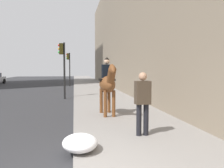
{
  "coord_description": "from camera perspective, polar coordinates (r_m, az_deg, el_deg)",
  "views": [
    {
      "loc": [
        -3.92,
        -0.03,
        1.91
      ],
      "look_at": [
        4.0,
        -1.31,
        1.4
      ],
      "focal_mm": 38.01,
      "sensor_mm": 36.0,
      "label": 1
    }
  ],
  "objects": [
    {
      "name": "traffic_light_near_curb",
      "position": [
        15.39,
        -11.75,
        5.42
      ],
      "size": [
        0.2,
        0.44,
        3.58
      ],
      "color": "black",
      "rests_on": "ground"
    },
    {
      "name": "pedestrian_greeting",
      "position": [
        6.4,
        7.37,
        -3.69
      ],
      "size": [
        0.28,
        0.41,
        1.7
      ],
      "rotation": [
        0.0,
        0.0,
        0.05
      ],
      "color": "black",
      "rests_on": "sidewalk_slab"
    },
    {
      "name": "mounted_horse_near",
      "position": [
        9.13,
        -1.08,
        0.18
      ],
      "size": [
        2.15,
        0.64,
        2.26
      ],
      "rotation": [
        0.0,
        0.0,
        3.19
      ],
      "color": "brown",
      "rests_on": "sidewalk_slab"
    },
    {
      "name": "snow_pile_near",
      "position": [
        5.39,
        -7.7,
        -13.81
      ],
      "size": [
        1.01,
        0.77,
        0.35
      ],
      "primitive_type": "ellipsoid",
      "color": "white",
      "rests_on": "sidewalk_slab"
    },
    {
      "name": "traffic_light_far_curb",
      "position": [
        26.89,
        -10.34,
        4.8
      ],
      "size": [
        0.2,
        0.44,
        3.71
      ],
      "color": "black",
      "rests_on": "ground"
    }
  ]
}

